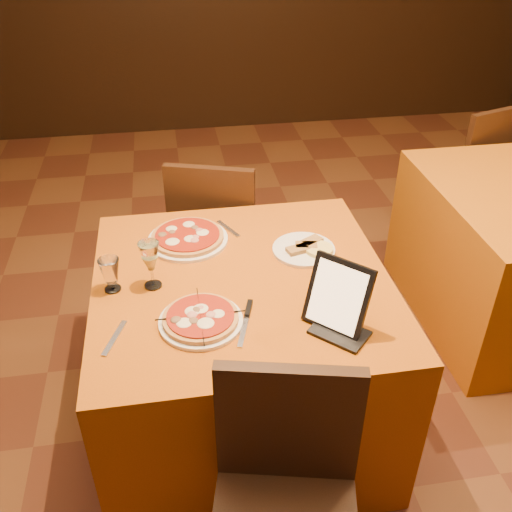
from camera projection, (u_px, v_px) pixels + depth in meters
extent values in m
cube|color=#5E2D19|center=(294.00, 414.00, 2.55)|extent=(6.00, 7.00, 0.01)
cube|color=#AF530B|center=(243.00, 353.00, 2.33)|extent=(1.10, 1.10, 0.75)
cylinder|color=white|center=(201.00, 321.00, 1.91)|extent=(0.28, 0.28, 0.01)
cylinder|color=#AD4C23|center=(201.00, 318.00, 1.90)|extent=(0.26, 0.26, 0.02)
cylinder|color=white|center=(188.00, 240.00, 2.34)|extent=(0.33, 0.33, 0.01)
cylinder|color=#AD4C23|center=(188.00, 236.00, 2.33)|extent=(0.30, 0.30, 0.02)
cylinder|color=white|center=(304.00, 250.00, 2.27)|extent=(0.25, 0.25, 0.01)
cylinder|color=olive|center=(304.00, 246.00, 2.26)|extent=(0.16, 0.16, 0.02)
cube|color=black|center=(338.00, 296.00, 1.84)|extent=(0.22, 0.22, 0.24)
cube|color=#ADADB4|center=(245.00, 326.00, 1.90)|extent=(0.08, 0.21, 0.01)
cube|color=silver|center=(115.00, 338.00, 1.85)|extent=(0.08, 0.17, 0.01)
cube|color=#BCBBC2|center=(228.00, 229.00, 2.42)|extent=(0.09, 0.15, 0.01)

